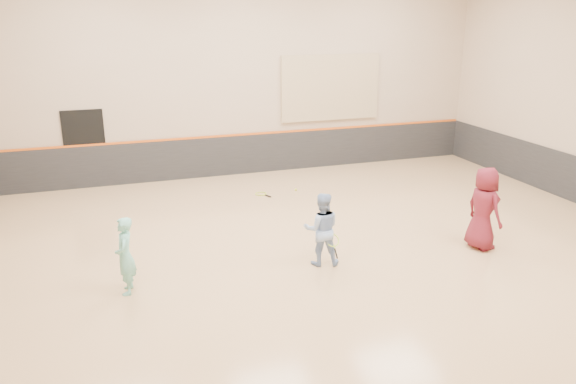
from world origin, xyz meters
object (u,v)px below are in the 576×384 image
object	(u,v)px
girl	(125,256)
instructor	(322,229)
young_man	(484,208)
spare_racket	(261,193)

from	to	relation	value
girl	instructor	world-z (taller)	instructor
girl	instructor	size ratio (longest dim) A/B	0.96
girl	young_man	distance (m)	7.14
instructor	spare_racket	world-z (taller)	instructor
girl	young_man	size ratio (longest dim) A/B	0.80
instructor	young_man	xyz separation A→B (m)	(3.46, -0.32, 0.14)
young_man	spare_racket	xyz separation A→B (m)	(-3.38, 4.94, -0.84)
girl	young_man	xyz separation A→B (m)	(7.14, -0.32, 0.17)
young_man	spare_racket	world-z (taller)	young_man
girl	instructor	distance (m)	3.67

